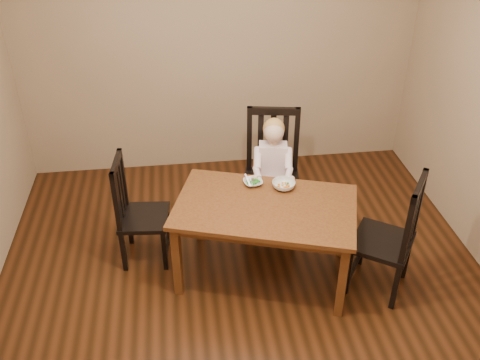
{
  "coord_description": "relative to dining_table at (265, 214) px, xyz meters",
  "views": [
    {
      "loc": [
        -0.45,
        -3.13,
        3.04
      ],
      "look_at": [
        -0.01,
        0.25,
        0.86
      ],
      "focal_mm": 40.0,
      "sensor_mm": 36.0,
      "label": 1
    }
  ],
  "objects": [
    {
      "name": "room",
      "position": [
        -0.17,
        -0.14,
        0.74
      ],
      "size": [
        4.01,
        4.01,
        2.71
      ],
      "color": "#43200E",
      "rests_on": "ground"
    },
    {
      "name": "dining_table",
      "position": [
        0.0,
        0.0,
        0.0
      ],
      "size": [
        1.56,
        1.2,
        0.69
      ],
      "rotation": [
        0.0,
        0.0,
        -0.31
      ],
      "color": "#492211",
      "rests_on": "room"
    },
    {
      "name": "chair_child",
      "position": [
        0.18,
        0.68,
        -0.07
      ],
      "size": [
        0.55,
        0.53,
        1.11
      ],
      "rotation": [
        0.0,
        0.0,
        2.97
      ],
      "color": "black",
      "rests_on": "room"
    },
    {
      "name": "chair_left",
      "position": [
        -1.0,
        0.35,
        -0.15
      ],
      "size": [
        0.43,
        0.45,
        0.95
      ],
      "rotation": [
        0.0,
        0.0,
        -1.67
      ],
      "color": "black",
      "rests_on": "room"
    },
    {
      "name": "chair_right",
      "position": [
        0.92,
        -0.28,
        -0.11
      ],
      "size": [
        0.6,
        0.61,
        1.04
      ],
      "rotation": [
        0.0,
        0.0,
        0.97
      ],
      "color": "black",
      "rests_on": "room"
    },
    {
      "name": "toddler",
      "position": [
        0.17,
        0.62,
        0.07
      ],
      "size": [
        0.38,
        0.45,
        0.55
      ],
      "primitive_type": null,
      "rotation": [
        0.0,
        0.0,
        2.97
      ],
      "color": "silver",
      "rests_on": "chair_child"
    },
    {
      "name": "bowl_peas",
      "position": [
        -0.05,
        0.3,
        0.1
      ],
      "size": [
        0.17,
        0.17,
        0.04
      ],
      "primitive_type": "imported",
      "rotation": [
        0.0,
        0.0,
        0.16
      ],
      "color": "silver",
      "rests_on": "dining_table"
    },
    {
      "name": "bowl_veg",
      "position": [
        0.18,
        0.21,
        0.11
      ],
      "size": [
        0.21,
        0.21,
        0.06
      ],
      "primitive_type": "imported",
      "rotation": [
        0.0,
        0.0,
        0.16
      ],
      "color": "silver",
      "rests_on": "dining_table"
    },
    {
      "name": "fork",
      "position": [
        -0.1,
        0.29,
        0.12
      ],
      "size": [
        0.04,
        0.13,
        0.05
      ],
      "rotation": [
        0.0,
        0.0,
        0.22
      ],
      "color": "silver",
      "rests_on": "bowl_peas"
    }
  ]
}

